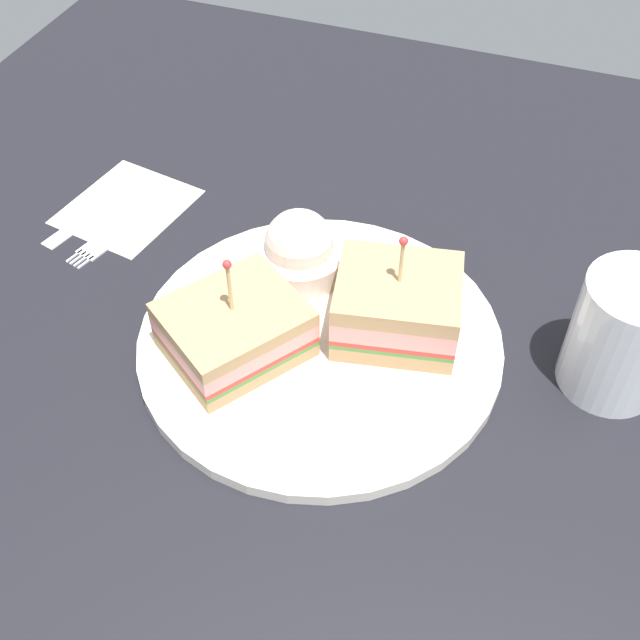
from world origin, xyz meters
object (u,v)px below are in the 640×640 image
Objects in this scene: plate at (320,341)px; napkin at (127,207)px; coleslaw_bowl at (299,250)px; fork at (110,236)px; knife at (89,216)px; sandwich_half_back at (397,306)px; drink_glass at (621,341)px; sandwich_half_front at (235,330)px.

plate reaches higher than napkin.
plate is 8.75cm from coleslaw_bowl.
plate reaches higher than fork.
napkin is 3.75cm from knife.
plate is 2.47× the size of knife.
fork is at bearing -118.87° from knife.
sandwich_half_back reaches higher than drink_glass.
coleslaw_bowl reaches higher than napkin.
napkin is (10.42, 24.00, -0.48)cm from plate.
sandwich_half_front reaches higher than knife.
plate is 2.39× the size of fork.
fork and knife have the same top height.
knife is (11.42, 20.89, -3.29)cm from sandwich_half_front.
coleslaw_bowl is 0.81× the size of drink_glass.
sandwich_half_front is 1.31× the size of drink_glass.
knife is at bearing 73.65° from plate.
sandwich_half_front is 1.14× the size of napkin.
plate is 2.55× the size of napkin.
fork reaches higher than napkin.
sandwich_half_front is 1.20× the size of sandwich_half_back.
fork is at bearing 75.72° from plate.
fork is (-4.51, -0.79, 0.10)cm from napkin.
sandwich_half_back is at bearing -62.59° from plate.
sandwich_half_front reaches higher than coleslaw_bowl.
sandwich_half_back reaches higher than knife.
fork is at bearing 93.32° from coleslaw_bowl.
sandwich_half_back is (6.43, -11.32, 0.46)cm from sandwich_half_front.
drink_glass is at bearing -97.22° from napkin.
sandwich_half_back is at bearing -112.56° from coleslaw_bowl.
drink_glass is (-2.47, -27.03, 1.23)cm from coleslaw_bowl.
sandwich_half_back is 0.96× the size of napkin.
plate is at bearing -106.35° from knife.
plate is 2.67× the size of sandwich_half_back.
sandwich_half_front reaches higher than plate.
sandwich_half_front is 20.08cm from fork.
sandwich_half_front is at bearing 119.61° from sandwich_half_back.
fork is (3.06, 28.71, -3.75)cm from sandwich_half_back.
sandwich_half_front is at bearing -118.66° from knife.
napkin is 4.58cm from fork.
coleslaw_bowl is 19.03cm from fork.
sandwich_half_front reaches higher than napkin.
fork is at bearing -170.09° from napkin.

